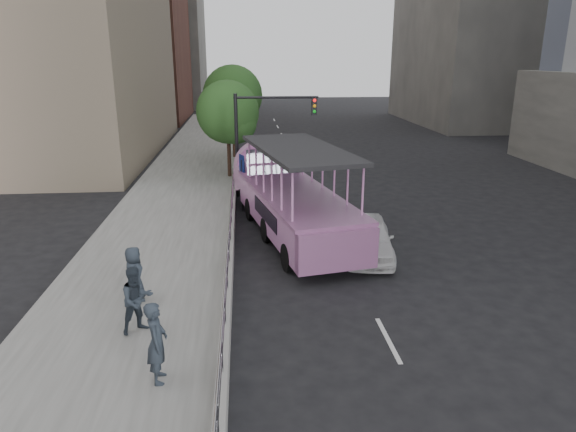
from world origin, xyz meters
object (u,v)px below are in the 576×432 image
object	(u,v)px
duck_boat	(288,197)
traffic_signal	(260,128)
pedestrian_mid	(137,300)
parking_sign	(242,176)
pedestrian_far	(134,274)
street_tree_far	(234,98)
car	(368,237)
street_tree_near	(229,115)
pedestrian_near	(157,342)

from	to	relation	value
duck_boat	traffic_signal	bearing A→B (deg)	99.37
pedestrian_mid	parking_sign	bearing A→B (deg)	42.15
pedestrian_mid	pedestrian_far	size ratio (longest dim) A/B	1.08
pedestrian_mid	street_tree_far	bearing A→B (deg)	49.90
duck_boat	pedestrian_mid	size ratio (longest dim) A/B	6.61
car	pedestrian_mid	size ratio (longest dim) A/B	2.42
pedestrian_mid	traffic_signal	distance (m)	14.66
car	street_tree_near	size ratio (longest dim) A/B	0.73
parking_sign	street_tree_near	size ratio (longest dim) A/B	0.47
car	street_tree_near	bearing A→B (deg)	122.22
duck_boat	pedestrian_near	xyz separation A→B (m)	(-3.66, -10.70, -0.16)
street_tree_near	duck_boat	bearing A→B (deg)	-74.30
car	pedestrian_far	distance (m)	8.31
pedestrian_mid	pedestrian_far	xyz separation A→B (m)	(-0.41, 1.75, -0.06)
pedestrian_near	pedestrian_mid	world-z (taller)	pedestrian_near
parking_sign	traffic_signal	xyz separation A→B (m)	(0.95, 2.71, 1.81)
pedestrian_mid	street_tree_far	xyz separation A→B (m)	(2.18, 23.45, 3.14)
traffic_signal	street_tree_far	distance (m)	9.57
duck_boat	parking_sign	bearing A→B (deg)	124.01
pedestrian_near	parking_sign	distance (m)	13.57
pedestrian_far	street_tree_far	xyz separation A→B (m)	(2.59, 21.70, 3.21)
pedestrian_mid	duck_boat	bearing A→B (deg)	27.60
car	traffic_signal	distance (m)	9.83
duck_boat	pedestrian_near	distance (m)	11.31
pedestrian_mid	street_tree_near	bearing A→B (deg)	48.74
traffic_signal	street_tree_near	size ratio (longest dim) A/B	0.91
street_tree_far	parking_sign	bearing A→B (deg)	-87.90
car	pedestrian_mid	bearing A→B (deg)	-134.02
duck_boat	pedestrian_mid	bearing A→B (deg)	-117.60
car	street_tree_near	world-z (taller)	street_tree_near
pedestrian_near	pedestrian_mid	distance (m)	2.29
car	parking_sign	bearing A→B (deg)	136.01
duck_boat	street_tree_near	xyz separation A→B (m)	(-2.50, 8.89, 2.45)
pedestrian_near	pedestrian_far	xyz separation A→B (m)	(-1.23, 3.89, -0.11)
street_tree_near	street_tree_far	distance (m)	6.02
duck_boat	pedestrian_mid	distance (m)	9.66
duck_boat	pedestrian_mid	world-z (taller)	duck_boat
pedestrian_near	street_tree_far	distance (m)	25.81
traffic_signal	street_tree_near	distance (m)	3.80
car	street_tree_far	xyz separation A→B (m)	(-4.93, 18.17, 3.60)
duck_boat	parking_sign	world-z (taller)	duck_boat
duck_boat	pedestrian_far	world-z (taller)	duck_boat
pedestrian_near	traffic_signal	xyz separation A→B (m)	(2.76, 16.16, 2.29)
pedestrian_near	street_tree_near	size ratio (longest dim) A/B	0.32
parking_sign	street_tree_near	bearing A→B (deg)	95.99
traffic_signal	street_tree_far	world-z (taller)	street_tree_far
pedestrian_mid	street_tree_far	world-z (taller)	street_tree_far
traffic_signal	car	bearing A→B (deg)	-68.01
parking_sign	car	bearing A→B (deg)	-53.37
car	street_tree_near	xyz separation A→B (m)	(-5.13, 12.17, 3.11)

